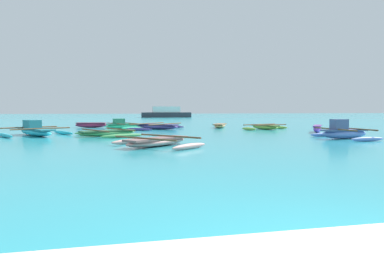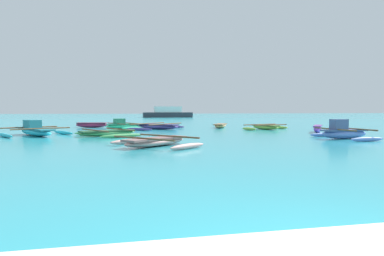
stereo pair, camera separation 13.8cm
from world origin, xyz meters
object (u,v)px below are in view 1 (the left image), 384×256
(moored_boat_5, at_px, (35,130))
(moored_boat_6, at_px, (265,127))
(moored_boat_0, at_px, (157,142))
(moored_boat_3, at_px, (123,125))
(moored_boat_1, at_px, (108,133))
(distant_ferry, at_px, (166,113))
(moored_boat_4, at_px, (343,132))
(moored_boat_2, at_px, (91,125))
(moored_boat_9, at_px, (220,125))
(moored_boat_7, at_px, (157,126))
(moored_boat_8, at_px, (317,128))

(moored_boat_5, xyz_separation_m, moored_boat_6, (14.77, 2.82, -0.10))
(moored_boat_5, bearing_deg, moored_boat_0, 9.55)
(moored_boat_3, relative_size, moored_boat_5, 0.93)
(moored_boat_0, xyz_separation_m, moored_boat_1, (-2.05, 5.83, -0.01))
(moored_boat_6, bearing_deg, distant_ferry, 159.42)
(moored_boat_5, distance_m, moored_boat_6, 15.04)
(moored_boat_4, bearing_deg, moored_boat_2, 130.07)
(moored_boat_9, bearing_deg, moored_boat_0, -179.08)
(moored_boat_5, height_order, moored_boat_9, moored_boat_5)
(moored_boat_4, relative_size, moored_boat_7, 0.71)
(moored_boat_5, relative_size, moored_boat_8, 1.79)
(moored_boat_8, height_order, distant_ferry, distant_ferry)
(moored_boat_5, bearing_deg, moored_boat_6, 69.10)
(moored_boat_3, bearing_deg, moored_boat_4, -70.83)
(moored_boat_1, xyz_separation_m, moored_boat_5, (-3.91, 0.97, 0.12))
(moored_boat_1, xyz_separation_m, moored_boat_6, (10.86, 3.79, 0.01))
(moored_boat_0, relative_size, moored_boat_9, 1.57)
(moored_boat_8, bearing_deg, moored_boat_1, 125.61)
(moored_boat_7, xyz_separation_m, distant_ferry, (5.87, 38.16, 0.61))
(moored_boat_5, relative_size, distant_ferry, 0.45)
(moored_boat_2, bearing_deg, moored_boat_1, -72.48)
(moored_boat_1, height_order, moored_boat_8, moored_boat_8)
(moored_boat_1, bearing_deg, moored_boat_5, 137.92)
(moored_boat_4, bearing_deg, moored_boat_8, 68.57)
(moored_boat_0, xyz_separation_m, distant_ferry, (7.09, 49.77, 0.63))
(moored_boat_6, xyz_separation_m, moored_boat_7, (-7.59, 1.99, 0.03))
(moored_boat_2, bearing_deg, moored_boat_0, -68.67)
(moored_boat_6, bearing_deg, moored_boat_4, -19.55)
(moored_boat_1, distance_m, moored_boat_8, 12.79)
(moored_boat_5, height_order, moored_boat_7, moored_boat_5)
(moored_boat_3, bearing_deg, moored_boat_6, -42.14)
(moored_boat_3, bearing_deg, moored_boat_5, -150.26)
(moored_boat_0, distance_m, moored_boat_1, 6.18)
(moored_boat_1, height_order, moored_boat_3, moored_boat_3)
(moored_boat_4, height_order, moored_boat_6, moored_boat_4)
(moored_boat_0, height_order, moored_boat_7, moored_boat_7)
(moored_boat_2, relative_size, moored_boat_9, 1.04)
(moored_boat_1, height_order, moored_boat_5, moored_boat_5)
(moored_boat_1, relative_size, moored_boat_9, 1.72)
(moored_boat_2, distance_m, moored_boat_3, 3.05)
(moored_boat_5, bearing_deg, moored_boat_2, 132.27)
(moored_boat_9, bearing_deg, moored_boat_2, 103.87)
(moored_boat_6, height_order, moored_boat_9, moored_boat_6)
(moored_boat_6, relative_size, moored_boat_8, 1.59)
(moored_boat_5, distance_m, distant_ferry, 44.91)
(moored_boat_3, bearing_deg, moored_boat_1, -119.74)
(moored_boat_6, bearing_deg, moored_boat_3, -132.07)
(moored_boat_3, xyz_separation_m, moored_boat_9, (7.49, -0.58, -0.07))
(moored_boat_2, distance_m, moored_boat_4, 18.63)
(distant_ferry, bearing_deg, moored_boat_3, -102.74)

